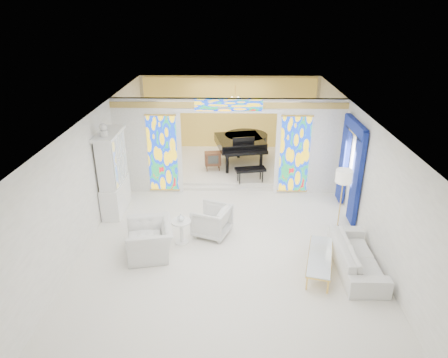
{
  "coord_description": "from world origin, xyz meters",
  "views": [
    {
      "loc": [
        0.13,
        -9.63,
        5.55
      ],
      "look_at": [
        -0.1,
        0.2,
        1.21
      ],
      "focal_mm": 32.0,
      "sensor_mm": 36.0,
      "label": 1
    }
  ],
  "objects_px": {
    "china_cabinet": "(113,174)",
    "grand_piano": "(243,142)",
    "tv_console": "(213,159)",
    "armchair_left": "(150,239)",
    "coffee_table": "(320,257)",
    "armchair_right": "(212,221)",
    "sofa": "(357,256)"
  },
  "relations": [
    {
      "from": "armchair_left",
      "to": "sofa",
      "type": "xyz_separation_m",
      "value": [
        4.77,
        -0.48,
        -0.07
      ]
    },
    {
      "from": "armchair_right",
      "to": "tv_console",
      "type": "xyz_separation_m",
      "value": [
        -0.16,
        3.99,
        0.2
      ]
    },
    {
      "from": "china_cabinet",
      "to": "grand_piano",
      "type": "bearing_deg",
      "value": 42.93
    },
    {
      "from": "armchair_right",
      "to": "grand_piano",
      "type": "distance_m",
      "value": 4.82
    },
    {
      "from": "sofa",
      "to": "armchair_right",
      "type": "bearing_deg",
      "value": 67.49
    },
    {
      "from": "sofa",
      "to": "tv_console",
      "type": "distance_m",
      "value": 6.42
    },
    {
      "from": "china_cabinet",
      "to": "armchair_left",
      "type": "bearing_deg",
      "value": -57.1
    },
    {
      "from": "sofa",
      "to": "grand_piano",
      "type": "xyz_separation_m",
      "value": [
        -2.45,
        6.09,
        0.67
      ]
    },
    {
      "from": "china_cabinet",
      "to": "tv_console",
      "type": "height_order",
      "value": "china_cabinet"
    },
    {
      "from": "tv_console",
      "to": "china_cabinet",
      "type": "bearing_deg",
      "value": -141.72
    },
    {
      "from": "grand_piano",
      "to": "tv_console",
      "type": "distance_m",
      "value": 1.34
    },
    {
      "from": "coffee_table",
      "to": "tv_console",
      "type": "distance_m",
      "value": 6.07
    },
    {
      "from": "china_cabinet",
      "to": "sofa",
      "type": "distance_m",
      "value": 6.76
    },
    {
      "from": "sofa",
      "to": "grand_piano",
      "type": "height_order",
      "value": "grand_piano"
    },
    {
      "from": "china_cabinet",
      "to": "armchair_right",
      "type": "bearing_deg",
      "value": -23.76
    },
    {
      "from": "coffee_table",
      "to": "grand_piano",
      "type": "relative_size",
      "value": 0.54
    },
    {
      "from": "coffee_table",
      "to": "grand_piano",
      "type": "distance_m",
      "value": 6.41
    },
    {
      "from": "china_cabinet",
      "to": "sofa",
      "type": "bearing_deg",
      "value": -23.12
    },
    {
      "from": "coffee_table",
      "to": "grand_piano",
      "type": "xyz_separation_m",
      "value": [
        -1.61,
        6.17,
        0.65
      ]
    },
    {
      "from": "armchair_right",
      "to": "coffee_table",
      "type": "bearing_deg",
      "value": 80.62
    },
    {
      "from": "armchair_left",
      "to": "coffee_table",
      "type": "distance_m",
      "value": 3.97
    },
    {
      "from": "china_cabinet",
      "to": "armchair_left",
      "type": "distance_m",
      "value": 2.68
    },
    {
      "from": "sofa",
      "to": "grand_piano",
      "type": "bearing_deg",
      "value": 21.94
    },
    {
      "from": "grand_piano",
      "to": "tv_console",
      "type": "xyz_separation_m",
      "value": [
        -1.06,
        -0.72,
        -0.39
      ]
    },
    {
      "from": "armchair_left",
      "to": "sofa",
      "type": "relative_size",
      "value": 0.54
    },
    {
      "from": "armchair_left",
      "to": "armchair_right",
      "type": "relative_size",
      "value": 1.38
    },
    {
      "from": "armchair_right",
      "to": "sofa",
      "type": "distance_m",
      "value": 3.62
    },
    {
      "from": "china_cabinet",
      "to": "coffee_table",
      "type": "bearing_deg",
      "value": -26.95
    },
    {
      "from": "armchair_right",
      "to": "tv_console",
      "type": "distance_m",
      "value": 3.99
    },
    {
      "from": "china_cabinet",
      "to": "tv_console",
      "type": "relative_size",
      "value": 4.24
    },
    {
      "from": "armchair_left",
      "to": "armchair_right",
      "type": "height_order",
      "value": "armchair_right"
    },
    {
      "from": "sofa",
      "to": "coffee_table",
      "type": "xyz_separation_m",
      "value": [
        -0.84,
        -0.08,
        0.02
      ]
    }
  ]
}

